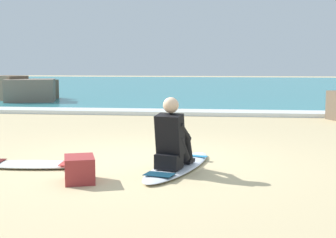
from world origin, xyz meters
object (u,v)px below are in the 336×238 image
Objects in this scene: surfboard_main at (178,166)px; surfboard_spare_near at (32,164)px; surfer_seated at (172,140)px; beach_bag at (79,169)px.

surfboard_spare_near is at bearing -176.59° from surfboard_main.
surfer_seated is (-0.06, -0.23, 0.40)m from surfboard_main.
surfboard_main and surfboard_spare_near have the same top height.
beach_bag is at bearing -149.35° from surfer_seated.
surfboard_main is 1.45m from beach_bag.
surfboard_spare_near is 1.20m from beach_bag.
surfer_seated reaches higher than surfboard_spare_near.
surfboard_spare_near is at bearing 140.95° from beach_bag.
surfboard_main is 2.08m from surfboard_spare_near.
surfer_seated reaches higher than beach_bag.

